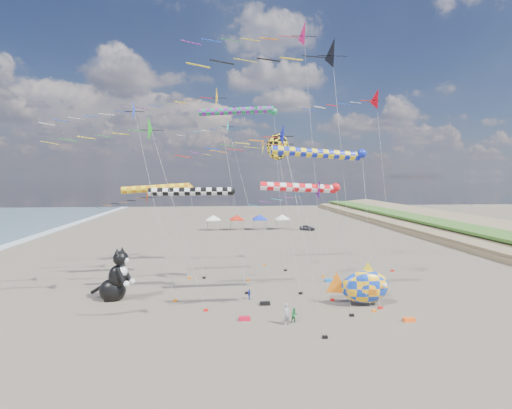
{
  "coord_description": "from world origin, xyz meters",
  "views": [
    {
      "loc": [
        -5.32,
        -25.54,
        11.51
      ],
      "look_at": [
        -1.59,
        12.0,
        8.87
      ],
      "focal_mm": 28.0,
      "sensor_mm": 36.0,
      "label": 1
    }
  ],
  "objects_px": {
    "child_blue": "(249,294)",
    "parked_car": "(307,228)",
    "cat_inflatable": "(115,274)",
    "child_green": "(294,315)",
    "fish_inflatable": "(365,287)",
    "person_adult": "(287,314)"
  },
  "relations": [
    {
      "from": "child_blue",
      "to": "parked_car",
      "type": "xyz_separation_m",
      "value": [
        16.36,
        46.88,
        0.08
      ]
    },
    {
      "from": "cat_inflatable",
      "to": "child_green",
      "type": "height_order",
      "value": "cat_inflatable"
    },
    {
      "from": "cat_inflatable",
      "to": "parked_car",
      "type": "xyz_separation_m",
      "value": [
        28.8,
        45.82,
        -1.93
      ]
    },
    {
      "from": "child_blue",
      "to": "parked_car",
      "type": "bearing_deg",
      "value": 14.21
    },
    {
      "from": "child_green",
      "to": "fish_inflatable",
      "type": "bearing_deg",
      "value": 12.99
    },
    {
      "from": "fish_inflatable",
      "to": "child_green",
      "type": "bearing_deg",
      "value": -153.56
    },
    {
      "from": "child_blue",
      "to": "parked_car",
      "type": "height_order",
      "value": "parked_car"
    },
    {
      "from": "fish_inflatable",
      "to": "child_green",
      "type": "xyz_separation_m",
      "value": [
        -7.05,
        -3.51,
        -1.12
      ]
    },
    {
      "from": "cat_inflatable",
      "to": "child_blue",
      "type": "bearing_deg",
      "value": 14.74
    },
    {
      "from": "person_adult",
      "to": "child_green",
      "type": "xyz_separation_m",
      "value": [
        0.67,
        0.36,
        -0.25
      ]
    },
    {
      "from": "child_green",
      "to": "child_blue",
      "type": "relative_size",
      "value": 1.23
    },
    {
      "from": "person_adult",
      "to": "child_blue",
      "type": "bearing_deg",
      "value": 70.42
    },
    {
      "from": "cat_inflatable",
      "to": "parked_car",
      "type": "height_order",
      "value": "cat_inflatable"
    },
    {
      "from": "cat_inflatable",
      "to": "fish_inflatable",
      "type": "relative_size",
      "value": 0.84
    },
    {
      "from": "child_green",
      "to": "child_blue",
      "type": "bearing_deg",
      "value": 102.26
    },
    {
      "from": "parked_car",
      "to": "cat_inflatable",
      "type": "bearing_deg",
      "value": 175.78
    },
    {
      "from": "person_adult",
      "to": "cat_inflatable",
      "type": "bearing_deg",
      "value": 113.17
    },
    {
      "from": "fish_inflatable",
      "to": "person_adult",
      "type": "xyz_separation_m",
      "value": [
        -7.72,
        -3.87,
        -0.88
      ]
    },
    {
      "from": "child_green",
      "to": "parked_car",
      "type": "height_order",
      "value": "child_green"
    },
    {
      "from": "parked_car",
      "to": "child_blue",
      "type": "bearing_deg",
      "value": -171.32
    },
    {
      "from": "child_blue",
      "to": "parked_car",
      "type": "distance_m",
      "value": 49.65
    },
    {
      "from": "cat_inflatable",
      "to": "child_blue",
      "type": "relative_size",
      "value": 5.18
    }
  ]
}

